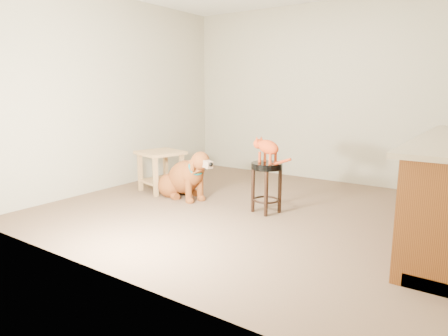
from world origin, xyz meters
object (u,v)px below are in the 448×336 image
Objects in this scene: side_table at (161,165)px; golden_retriever at (185,178)px; tabby_kitten at (267,148)px; padded_stool at (267,177)px.

golden_retriever reaches higher than side_table.
tabby_kitten reaches higher than side_table.
side_table is 0.63× the size of golden_retriever.
padded_stool is at bearing 18.59° from golden_retriever.
padded_stool is 1.15m from golden_retriever.
golden_retriever reaches higher than padded_stool.
golden_retriever is (-1.14, -0.05, -0.15)m from padded_stool.
side_table is at bearing -174.23° from golden_retriever.
padded_stool is 1.14× the size of tabby_kitten.
padded_stool is at bearing -1.27° from side_table.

